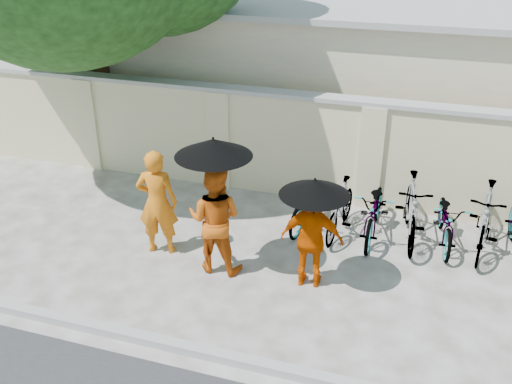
% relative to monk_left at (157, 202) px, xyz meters
% --- Properties ---
extents(ground, '(80.00, 80.00, 0.00)m').
position_rel_monk_left_xyz_m(ground, '(1.07, -0.43, -0.91)').
color(ground, silver).
extents(kerb, '(40.00, 0.16, 0.12)m').
position_rel_monk_left_xyz_m(kerb, '(1.07, -2.13, -0.85)').
color(kerb, '#9F9F9F').
rests_on(kerb, ground).
extents(compound_wall, '(20.00, 0.30, 2.00)m').
position_rel_monk_left_xyz_m(compound_wall, '(2.07, 2.77, 0.09)').
color(compound_wall, beige).
rests_on(compound_wall, ground).
extents(building_behind, '(14.00, 6.00, 3.20)m').
position_rel_monk_left_xyz_m(building_behind, '(3.07, 6.57, 0.69)').
color(building_behind, beige).
rests_on(building_behind, ground).
extents(monk_left, '(0.74, 0.57, 1.81)m').
position_rel_monk_left_xyz_m(monk_left, '(0.00, 0.00, 0.00)').
color(monk_left, orange).
rests_on(monk_left, ground).
extents(monk_center, '(0.88, 0.70, 1.78)m').
position_rel_monk_left_xyz_m(monk_center, '(1.08, -0.20, -0.02)').
color(monk_center, '#C1500D').
rests_on(monk_center, ground).
extents(parasol_center, '(1.14, 1.14, 1.23)m').
position_rel_monk_left_xyz_m(parasol_center, '(1.13, -0.28, 1.20)').
color(parasol_center, black).
rests_on(parasol_center, ground).
extents(monk_right, '(0.96, 0.46, 1.58)m').
position_rel_monk_left_xyz_m(monk_right, '(2.60, -0.17, -0.11)').
color(monk_right, '#C94700').
rests_on(monk_right, ground).
extents(parasol_right, '(1.01, 1.01, 0.91)m').
position_rel_monk_left_xyz_m(parasol_right, '(2.62, -0.25, 0.78)').
color(parasol_right, black).
rests_on(parasol_right, ground).
extents(bike_0, '(0.81, 1.76, 0.89)m').
position_rel_monk_left_xyz_m(bike_0, '(2.15, 1.62, -0.46)').
color(bike_0, gray).
rests_on(bike_0, ground).
extents(bike_1, '(0.62, 1.66, 0.98)m').
position_rel_monk_left_xyz_m(bike_1, '(2.74, 1.49, -0.42)').
color(bike_1, gray).
rests_on(bike_1, ground).
extents(bike_2, '(0.65, 1.86, 0.98)m').
position_rel_monk_left_xyz_m(bike_2, '(3.33, 1.56, -0.42)').
color(bike_2, gray).
rests_on(bike_2, ground).
extents(bike_3, '(0.75, 1.94, 1.14)m').
position_rel_monk_left_xyz_m(bike_3, '(3.92, 1.64, -0.34)').
color(bike_3, gray).
rests_on(bike_3, ground).
extents(bike_4, '(0.76, 1.74, 0.89)m').
position_rel_monk_left_xyz_m(bike_4, '(4.52, 1.68, -0.46)').
color(bike_4, gray).
rests_on(bike_4, ground).
extents(bike_5, '(0.74, 1.93, 1.13)m').
position_rel_monk_left_xyz_m(bike_5, '(5.11, 1.68, -0.34)').
color(bike_5, gray).
rests_on(bike_5, ground).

